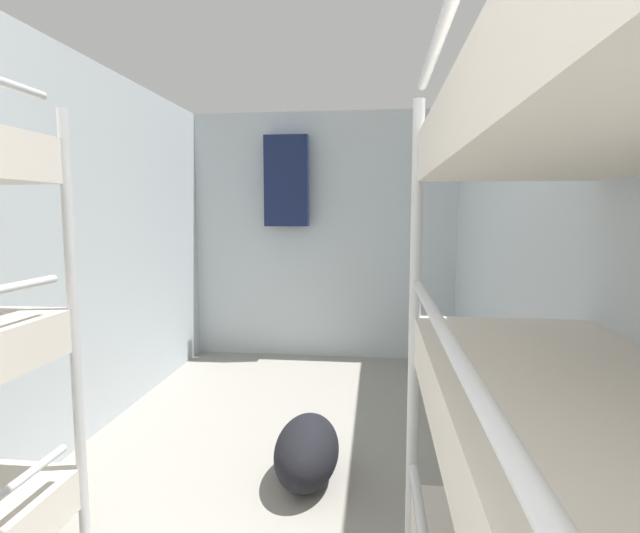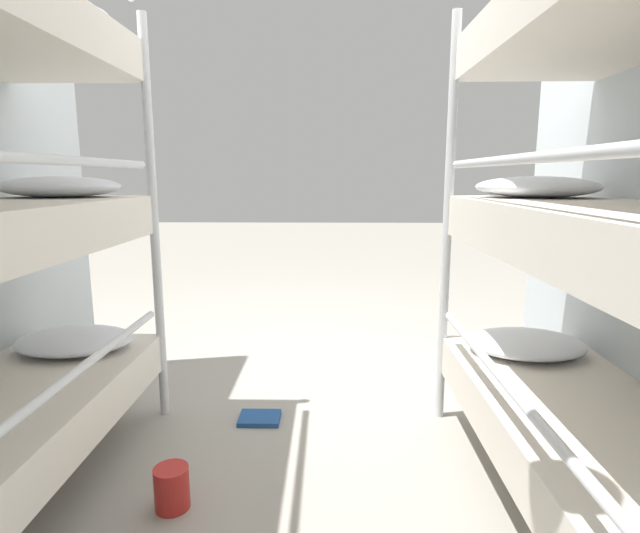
# 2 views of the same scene
# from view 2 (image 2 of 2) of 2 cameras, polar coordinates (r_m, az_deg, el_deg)

# --- Properties ---
(ground_plane) EXTENTS (20.00, 20.00, 0.00)m
(ground_plane) POSITION_cam_2_polar(r_m,az_deg,el_deg) (3.18, -1.55, -11.84)
(ground_plane) COLOR gray
(bunk_stack_left_near) EXTENTS (0.67, 1.79, 1.96)m
(bunk_stack_left_near) POSITION_cam_2_polar(r_m,az_deg,el_deg) (1.79, 30.46, 3.46)
(bunk_stack_left_near) COLOR silver
(bunk_stack_left_near) RESTS_ON ground_plane
(tin_can) EXTENTS (0.13, 0.13, 0.16)m
(tin_can) POSITION_cam_2_polar(r_m,az_deg,el_deg) (2.06, -16.58, -23.08)
(tin_can) COLOR #AD231E
(tin_can) RESTS_ON ground_plane
(floor_book) EXTENTS (0.20, 0.16, 0.02)m
(floor_book) POSITION_cam_2_polar(r_m,az_deg,el_deg) (2.61, -6.91, -16.83)
(floor_book) COLOR navy
(floor_book) RESTS_ON ground_plane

